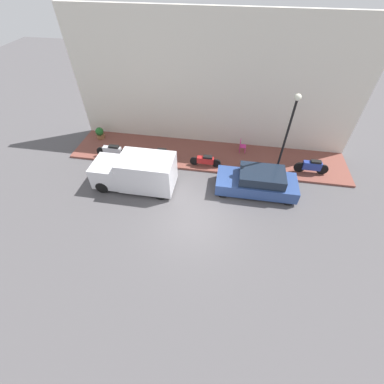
{
  "coord_description": "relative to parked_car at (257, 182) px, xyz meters",
  "views": [
    {
      "loc": [
        -8.16,
        -1.28,
        10.01
      ],
      "look_at": [
        1.31,
        0.29,
        0.6
      ],
      "focal_mm": 24.0,
      "sensor_mm": 36.0,
      "label": 1
    }
  ],
  "objects": [
    {
      "name": "ground_plane",
      "position": [
        -2.62,
        3.1,
        -0.66
      ],
      "size": [
        60.0,
        60.0,
        0.0
      ],
      "primitive_type": "plane",
      "color": "#514F51"
    },
    {
      "name": "sidewalk",
      "position": [
        2.73,
        3.1,
        -0.59
      ],
      "size": [
        3.19,
        17.35,
        0.13
      ],
      "color": "brown",
      "rests_on": "ground_plane"
    },
    {
      "name": "building_facade",
      "position": [
        4.48,
        3.1,
        3.23
      ],
      "size": [
        0.3,
        17.35,
        7.79
      ],
      "color": "silver",
      "rests_on": "ground_plane"
    },
    {
      "name": "parked_car",
      "position": [
        0.0,
        0.0,
        0.0
      ],
      "size": [
        1.81,
        4.32,
        1.39
      ],
      "color": "#2D4784",
      "rests_on": "ground_plane"
    },
    {
      "name": "delivery_van",
      "position": [
        -0.67,
        6.63,
        0.34
      ],
      "size": [
        1.88,
        4.47,
        1.96
      ],
      "color": "silver",
      "rests_on": "ground_plane"
    },
    {
      "name": "motorcycle_red",
      "position": [
        1.59,
        3.04,
        -0.13
      ],
      "size": [
        0.3,
        1.88,
        0.73
      ],
      "color": "#B21E1E",
      "rests_on": "sidewalk"
    },
    {
      "name": "motorcycle_black",
      "position": [
        1.68,
        5.89,
        -0.07
      ],
      "size": [
        0.3,
        1.87,
        0.83
      ],
      "color": "black",
      "rests_on": "sidewalk"
    },
    {
      "name": "scooter_silver",
      "position": [
        1.51,
        8.91,
        -0.05
      ],
      "size": [
        0.3,
        2.14,
        0.87
      ],
      "color": "#B7B7BF",
      "rests_on": "sidewalk"
    },
    {
      "name": "motorcycle_blue",
      "position": [
        1.94,
        -3.16,
        -0.04
      ],
      "size": [
        0.3,
        1.95,
        0.9
      ],
      "color": "navy",
      "rests_on": "sidewalk"
    },
    {
      "name": "streetlamp",
      "position": [
        1.42,
        -1.13,
        2.62
      ],
      "size": [
        0.33,
        0.33,
        4.88
      ],
      "color": "black",
      "rests_on": "sidewalk"
    },
    {
      "name": "potted_plant",
      "position": [
        3.48,
        10.66,
        -0.14
      ],
      "size": [
        0.55,
        0.55,
        0.79
      ],
      "color": "brown",
      "rests_on": "sidewalk"
    },
    {
      "name": "cafe_chair",
      "position": [
        3.45,
        0.93,
        -0.04
      ],
      "size": [
        0.4,
        0.4,
        0.87
      ],
      "color": "#D8338C",
      "rests_on": "sidewalk"
    }
  ]
}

